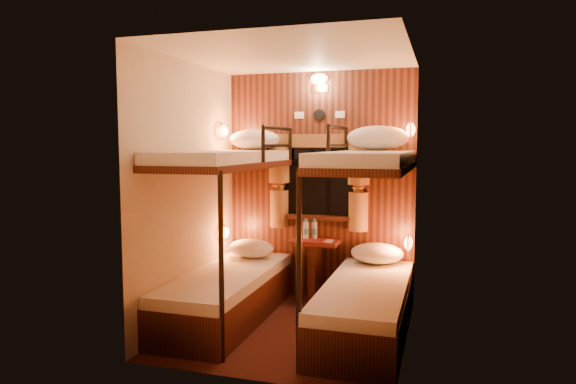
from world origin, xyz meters
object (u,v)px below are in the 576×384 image
(table, at_px, (315,262))
(bottle_right, at_px, (314,230))
(bottle_left, at_px, (306,230))
(bunk_left, at_px, (227,261))
(bunk_right, at_px, (366,271))

(table, bearing_deg, bottle_right, 110.49)
(bottle_left, distance_m, bottle_right, 0.09)
(bunk_left, distance_m, table, 1.02)
(bottle_left, bearing_deg, table, -15.95)
(bunk_right, relative_size, table, 2.90)
(bunk_right, bearing_deg, table, 129.67)
(bunk_left, xyz_separation_m, bottle_right, (0.63, 0.83, 0.18))
(bunk_left, bearing_deg, bottle_left, 56.21)
(bunk_left, height_order, table, bunk_left)
(bottle_left, relative_size, bottle_right, 0.99)
(bottle_right, bearing_deg, table, -69.51)
(bunk_right, distance_m, bottle_left, 1.12)
(bunk_right, height_order, table, bunk_right)
(bunk_right, distance_m, table, 1.02)
(bunk_right, xyz_separation_m, bottle_right, (-0.67, 0.83, 0.18))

